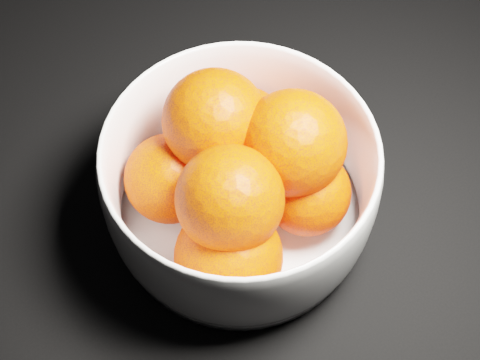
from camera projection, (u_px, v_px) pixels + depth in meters
bowl at (240, 183)px, 0.60m from camera, size 0.24×0.24×0.12m
orange_pile at (240, 174)px, 0.58m from camera, size 0.19×0.18×0.14m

